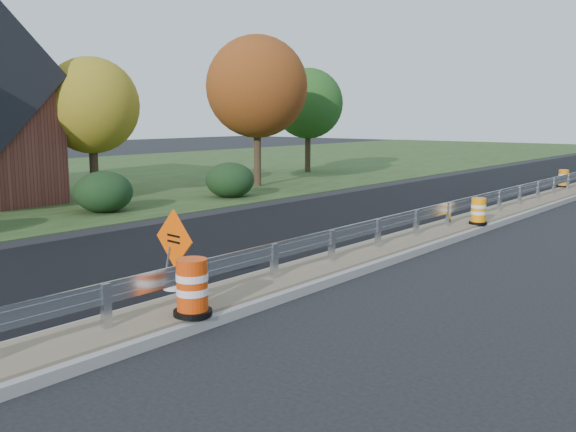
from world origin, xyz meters
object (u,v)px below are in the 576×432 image
Objects in this scene: caution_sign at (175,269)px; barrel_median_mid at (478,211)px; barrel_median_near at (192,288)px; barrel_median_far at (563,179)px.

caution_sign reaches higher than barrel_median_mid.
barrel_median_near reaches higher than barrel_median_far.
barrel_median_far is (0.97, 22.51, 0.20)m from caution_sign.
barrel_median_mid is (2.07, 10.19, 0.19)m from caution_sign.
barrel_median_mid is (0.00, 11.61, -0.07)m from barrel_median_near.
barrel_median_far is at bearing 92.95° from caution_sign.
caution_sign is 1.74× the size of barrel_median_near.
barrel_median_far is at bearing 95.10° from barrel_median_mid.
barrel_median_mid is 0.99× the size of barrel_median_far.
barrel_median_mid is at bearing 83.92° from caution_sign.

